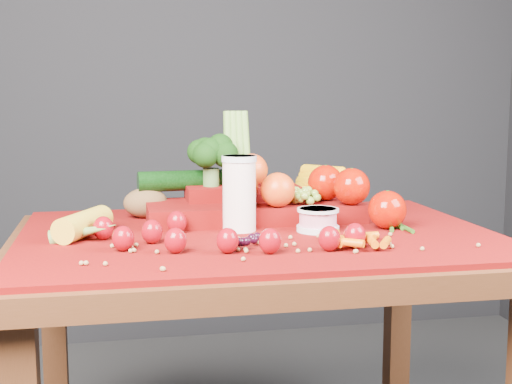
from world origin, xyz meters
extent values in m
cube|color=black|center=(0.00, 1.50, 1.25)|extent=(3.00, 0.02, 2.50)
cube|color=#3C1E0D|center=(0.00, 0.00, 0.72)|extent=(1.10, 0.80, 0.05)
cube|color=#3C1E0D|center=(-0.48, 0.33, 0.35)|extent=(0.06, 0.06, 0.70)
cube|color=#3C1E0D|center=(0.48, 0.33, 0.35)|extent=(0.06, 0.06, 0.70)
cube|color=#670A03|center=(0.00, 0.00, 0.76)|extent=(1.05, 0.75, 0.01)
cylinder|color=silver|center=(-0.04, 0.02, 0.85)|extent=(0.08, 0.08, 0.17)
cylinder|color=silver|center=(-0.04, 0.02, 0.93)|extent=(0.08, 0.08, 0.01)
cylinder|color=silver|center=(0.13, -0.02, 0.77)|extent=(0.10, 0.10, 0.01)
cylinder|color=pink|center=(0.13, -0.02, 0.79)|extent=(0.08, 0.08, 0.04)
cylinder|color=silver|center=(0.13, -0.02, 0.81)|extent=(0.09, 0.09, 0.01)
ellipsoid|color=maroon|center=(-0.24, -0.08, 0.79)|extent=(0.04, 0.04, 0.05)
cone|color=#0E4A0D|center=(-0.24, -0.08, 0.81)|extent=(0.03, 0.03, 0.01)
ellipsoid|color=maroon|center=(-0.30, -0.14, 0.79)|extent=(0.04, 0.04, 0.05)
cone|color=#0E4A0D|center=(-0.30, -0.14, 0.81)|extent=(0.03, 0.03, 0.01)
ellipsoid|color=maroon|center=(-0.20, -0.18, 0.79)|extent=(0.04, 0.04, 0.05)
cone|color=#0E4A0D|center=(-0.20, -0.18, 0.81)|extent=(0.03, 0.03, 0.01)
ellipsoid|color=maroon|center=(-0.10, -0.20, 0.79)|extent=(0.04, 0.04, 0.05)
cone|color=#0E4A0D|center=(-0.10, -0.20, 0.81)|extent=(0.03, 0.03, 0.01)
ellipsoid|color=maroon|center=(-0.02, -0.22, 0.79)|extent=(0.04, 0.04, 0.05)
cone|color=#0E4A0D|center=(-0.02, -0.22, 0.81)|extent=(0.03, 0.03, 0.01)
ellipsoid|color=maroon|center=(0.10, -0.22, 0.79)|extent=(0.04, 0.04, 0.05)
cone|color=#0E4A0D|center=(0.10, -0.22, 0.81)|extent=(0.03, 0.03, 0.01)
ellipsoid|color=maroon|center=(-0.18, 0.02, 0.79)|extent=(0.04, 0.04, 0.05)
cone|color=#0E4A0D|center=(-0.18, 0.02, 0.81)|extent=(0.03, 0.03, 0.01)
ellipsoid|color=maroon|center=(-0.34, -0.02, 0.79)|extent=(0.04, 0.04, 0.05)
cone|color=#0E4A0D|center=(-0.34, -0.02, 0.81)|extent=(0.03, 0.03, 0.01)
ellipsoid|color=maroon|center=(0.16, -0.20, 0.79)|extent=(0.04, 0.04, 0.05)
cone|color=#0E4A0D|center=(0.16, -0.20, 0.81)|extent=(0.03, 0.03, 0.01)
cylinder|color=yellow|center=(-0.38, 0.02, 0.79)|extent=(0.13, 0.19, 0.06)
ellipsoid|color=brown|center=(-0.24, 0.23, 0.80)|extent=(0.11, 0.08, 0.08)
cube|color=#670A03|center=(0.02, 0.15, 0.78)|extent=(0.52, 0.22, 0.04)
cube|color=#670A03|center=(0.00, 0.20, 0.82)|extent=(0.28, 0.12, 0.03)
sphere|color=#A51300|center=(0.24, 0.06, 0.85)|extent=(0.09, 0.09, 0.09)
sphere|color=#A51300|center=(0.30, -0.02, 0.81)|extent=(0.09, 0.09, 0.09)
sphere|color=#A51300|center=(0.20, 0.14, 0.85)|extent=(0.09, 0.09, 0.09)
sphere|color=red|center=(-0.02, 0.10, 0.85)|extent=(0.08, 0.08, 0.08)
sphere|color=red|center=(0.06, 0.06, 0.85)|extent=(0.08, 0.08, 0.08)
sphere|color=red|center=(0.02, 0.18, 0.88)|extent=(0.08, 0.08, 0.08)
cylinder|color=orange|center=(0.16, 0.22, 0.82)|extent=(0.06, 0.15, 0.04)
cylinder|color=orange|center=(0.18, 0.22, 0.84)|extent=(0.04, 0.14, 0.04)
cylinder|color=orange|center=(0.20, 0.22, 0.85)|extent=(0.07, 0.15, 0.04)
cylinder|color=orange|center=(0.22, 0.22, 0.87)|extent=(0.09, 0.14, 0.04)
cylinder|color=#3F662D|center=(-0.08, 0.20, 0.86)|extent=(0.04, 0.04, 0.04)
cylinder|color=olive|center=(-0.03, 0.24, 0.92)|extent=(0.03, 0.06, 0.22)
cylinder|color=olive|center=(-0.01, 0.24, 0.92)|extent=(0.02, 0.06, 0.22)
cylinder|color=olive|center=(0.00, 0.24, 0.92)|extent=(0.02, 0.06, 0.22)
cylinder|color=olive|center=(0.02, 0.24, 0.92)|extent=(0.03, 0.06, 0.22)
cylinder|color=black|center=(-0.14, 0.24, 0.85)|extent=(0.24, 0.07, 0.05)
camera|label=1|loc=(-0.31, -1.54, 1.07)|focal=50.00mm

